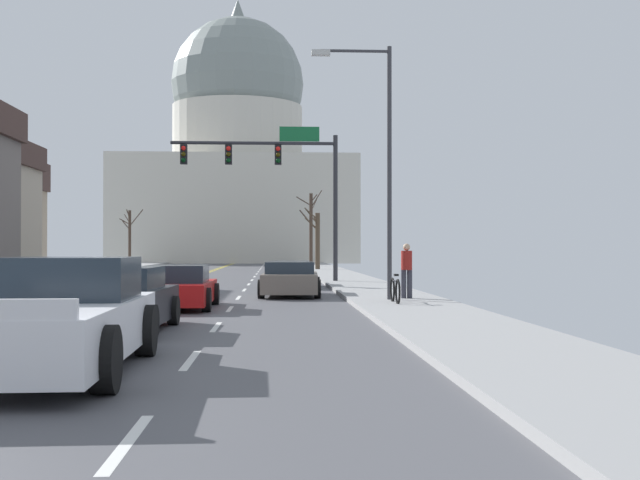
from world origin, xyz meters
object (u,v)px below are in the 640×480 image
at_px(pickup_truck_near_04, 57,320).
at_px(sedan_oncoming_00, 90,269).
at_px(sedan_near_01, 290,280).
at_px(pedestrian_00, 407,268).
at_px(bicycle_parked, 395,290).
at_px(sedan_near_03, 117,301).
at_px(street_lamp_right, 379,148).
at_px(sedan_near_02, 178,288).
at_px(sedan_oncoming_01, 122,266).
at_px(signal_gantry, 278,169).
at_px(sedan_near_00, 291,275).

height_order(pickup_truck_near_04, sedan_oncoming_00, pickup_truck_near_04).
bearing_deg(sedan_near_01, pedestrian_00, -45.70).
bearing_deg(bicycle_parked, sedan_near_03, -135.55).
xyz_separation_m(pickup_truck_near_04, pedestrian_00, (7.01, 13.75, 0.38)).
height_order(street_lamp_right, sedan_near_03, street_lamp_right).
distance_m(sedan_near_02, sedan_oncoming_01, 31.26).
bearing_deg(street_lamp_right, signal_gantry, 101.91).
bearing_deg(sedan_oncoming_01, sedan_near_02, -76.61).
bearing_deg(sedan_near_02, pedestrian_00, 16.19).
xyz_separation_m(sedan_near_03, sedan_oncoming_00, (-6.91, 28.43, -0.07)).
bearing_deg(pedestrian_00, sedan_near_03, -130.69).
bearing_deg(sedan_near_02, sedan_near_01, 59.92).
xyz_separation_m(street_lamp_right, sedan_near_00, (-2.45, 10.60, -4.16)).
height_order(pickup_truck_near_04, pedestrian_00, pedestrian_00).
xyz_separation_m(street_lamp_right, sedan_near_01, (-2.59, 4.15, -4.12)).
height_order(sedan_near_01, sedan_oncoming_00, sedan_near_01).
distance_m(sedan_near_00, sedan_oncoming_01, 21.22).
xyz_separation_m(sedan_oncoming_00, sedan_oncoming_01, (0.13, 8.42, -0.01)).
xyz_separation_m(sedan_near_01, sedan_near_03, (-3.69, -12.02, 0.03)).
relative_size(pedestrian_00, bicycle_parked, 0.95).
xyz_separation_m(sedan_near_02, sedan_near_03, (-0.46, -6.44, 0.05)).
bearing_deg(pedestrian_00, signal_gantry, 106.01).
bearing_deg(street_lamp_right, sedan_near_00, 103.04).
height_order(sedan_oncoming_00, sedan_oncoming_01, sedan_oncoming_00).
bearing_deg(sedan_near_02, pickup_truck_near_04, -91.21).
distance_m(signal_gantry, sedan_oncoming_01, 18.46).
bearing_deg(sedan_oncoming_00, signal_gantry, -31.64).
distance_m(sedan_oncoming_00, pedestrian_00, 24.52).
bearing_deg(sedan_near_01, bicycle_parked, -62.56).
bearing_deg(sedan_oncoming_01, street_lamp_right, -65.73).
xyz_separation_m(pickup_truck_near_04, sedan_oncoming_01, (-6.99, 42.19, -0.17)).
distance_m(sedan_near_00, bicycle_parked, 12.33).
bearing_deg(bicycle_parked, sedan_near_02, -179.83).
xyz_separation_m(pedestrian_00, bicycle_parked, (-0.64, -1.94, -0.59)).
distance_m(signal_gantry, pedestrian_00, 14.96).
bearing_deg(sedan_near_03, sedan_oncoming_01, 100.42).
relative_size(sedan_near_03, bicycle_parked, 2.59).
relative_size(street_lamp_right, sedan_near_01, 1.73).
xyz_separation_m(street_lamp_right, pedestrian_00, (0.94, 0.53, -3.63)).
bearing_deg(sedan_near_02, bicycle_parked, 0.17).
bearing_deg(sedan_oncoming_00, pedestrian_00, -54.80).
bearing_deg(pedestrian_00, bicycle_parked, -108.30).
bearing_deg(sedan_near_00, street_lamp_right, -76.96).
relative_size(signal_gantry, sedan_near_02, 1.73).
distance_m(signal_gantry, pickup_truck_near_04, 28.08).
bearing_deg(signal_gantry, pickup_truck_near_04, -96.35).
bearing_deg(street_lamp_right, sedan_oncoming_00, 122.69).
bearing_deg(pickup_truck_near_04, sedan_oncoming_00, 101.90).
bearing_deg(sedan_near_03, sedan_near_00, 78.28).
bearing_deg(signal_gantry, sedan_near_03, -98.41).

